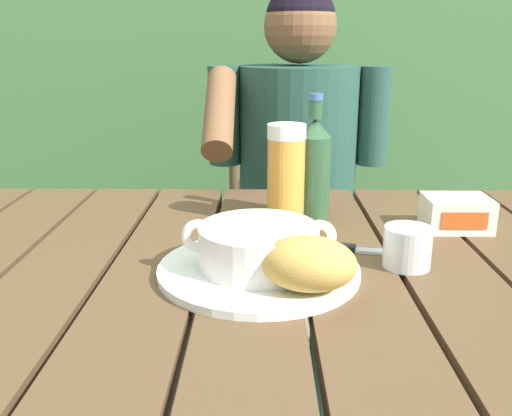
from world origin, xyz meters
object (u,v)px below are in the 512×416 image
person_eating (297,182)px  beer_glass (286,175)px  soup_bowl (259,245)px  table_knife (354,249)px  bread_roll (308,264)px  butter_tub (456,213)px  chair_near_diner (292,244)px  water_glass_small (407,247)px  beer_bottle (314,167)px  serving_plate (259,270)px

person_eating → beer_glass: person_eating is taller
soup_bowl → table_knife: soup_bowl is taller
bread_roll → butter_tub: bearing=44.1°
bread_roll → butter_tub: 0.40m
chair_near_diner → soup_bowl: 0.99m
water_glass_small → butter_tub: (0.13, 0.17, -0.00)m
beer_glass → soup_bowl: bearing=-101.8°
chair_near_diner → beer_glass: 0.80m
water_glass_small → table_knife: size_ratio=0.49×
bread_roll → beer_glass: size_ratio=0.76×
soup_bowl → beer_bottle: (0.10, 0.27, 0.06)m
serving_plate → soup_bowl: bearing=-82.9°
chair_near_diner → serving_plate: size_ratio=3.34×
serving_plate → water_glass_small: water_glass_small is taller
chair_near_diner → table_knife: chair_near_diner is taller
chair_near_diner → beer_glass: chair_near_diner is taller
beer_bottle → beer_glass: bearing=-145.4°
bread_roll → beer_bottle: (0.04, 0.34, 0.05)m
beer_bottle → butter_tub: (0.25, -0.06, -0.07)m
serving_plate → butter_tub: size_ratio=2.59×
chair_near_diner → butter_tub: 0.83m
beer_glass → water_glass_small: (0.17, -0.20, -0.06)m
water_glass_small → person_eating: bearing=100.2°
beer_bottle → table_knife: bearing=-73.8°
beer_glass → beer_bottle: size_ratio=0.79×
bread_roll → butter_tub: (0.29, 0.28, -0.02)m
chair_near_diner → water_glass_small: (0.12, -0.89, 0.33)m
beer_bottle → butter_tub: size_ratio=2.06×
bread_roll → butter_tub: size_ratio=1.23×
beer_bottle → water_glass_small: bearing=-63.1°
chair_near_diner → table_knife: size_ratio=6.80×
person_eating → serving_plate: bearing=-97.9°
person_eating → beer_glass: 0.51m
person_eating → soup_bowl: size_ratio=5.56×
butter_tub → table_knife: (-0.20, -0.11, -0.03)m
water_glass_small → table_knife: water_glass_small is taller
bread_roll → butter_tub: bread_roll is taller
butter_tub → chair_near_diner: bearing=109.4°
serving_plate → table_knife: size_ratio=2.04×
serving_plate → beer_bottle: beer_bottle is taller
water_glass_small → soup_bowl: bearing=-172.6°
person_eating → beer_bottle: bearing=-89.8°
chair_near_diner → beer_bottle: bearing=-90.1°
serving_plate → beer_glass: beer_glass is taller
chair_near_diner → bread_roll: (-0.04, -1.00, 0.35)m
soup_bowl → beer_bottle: size_ratio=0.95×
beer_glass → person_eating: bearing=83.9°
person_eating → beer_bottle: size_ratio=5.29×
beer_glass → butter_tub: size_ratio=1.63×
chair_near_diner → soup_bowl: size_ratio=4.40×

